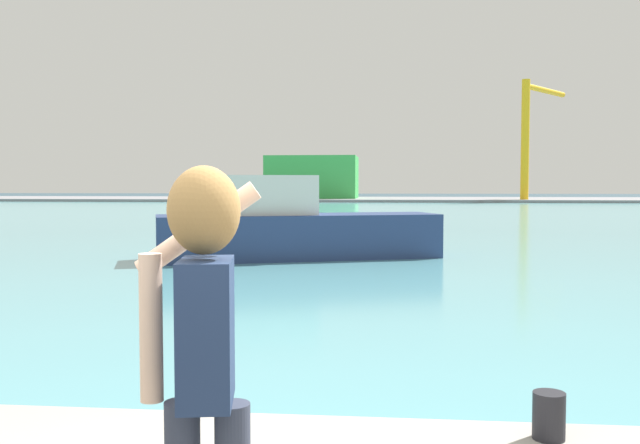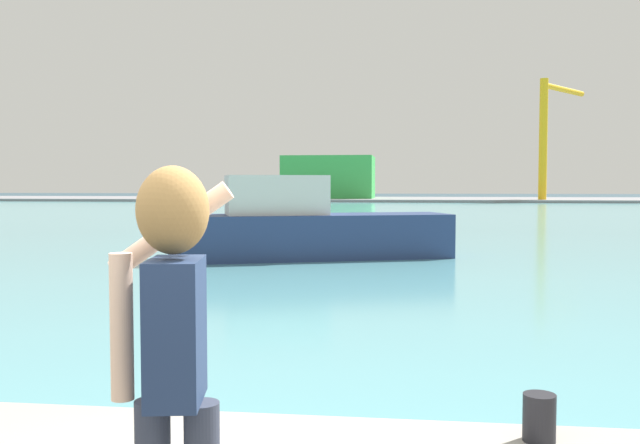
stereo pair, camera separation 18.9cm
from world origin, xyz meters
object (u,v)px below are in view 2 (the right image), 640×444
warehouse_left (329,177)px  port_crane (549,125)px  person_photographer (173,339)px  harbor_bollard (539,418)px  boat_moored (305,229)px

warehouse_left → port_crane: 29.16m
person_photographer → port_crane: port_crane is taller
harbor_bollard → boat_moored: 16.80m
person_photographer → harbor_bollard: size_ratio=5.64×
harbor_bollard → warehouse_left: size_ratio=0.03×
person_photographer → port_crane: bearing=-21.6°
harbor_bollard → port_crane: (16.44, 84.53, 8.75)m
person_photographer → warehouse_left: size_ratio=0.14×
harbor_bollard → person_photographer: bearing=-131.6°
port_crane → warehouse_left: bearing=169.4°
harbor_bollard → boat_moored: size_ratio=0.04×
boat_moored → port_crane: bearing=54.0°
person_photographer → boat_moored: size_ratio=0.20×
harbor_bollard → warehouse_left: (-11.54, 89.77, 2.41)m
person_photographer → harbor_bollard: person_photographer is taller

